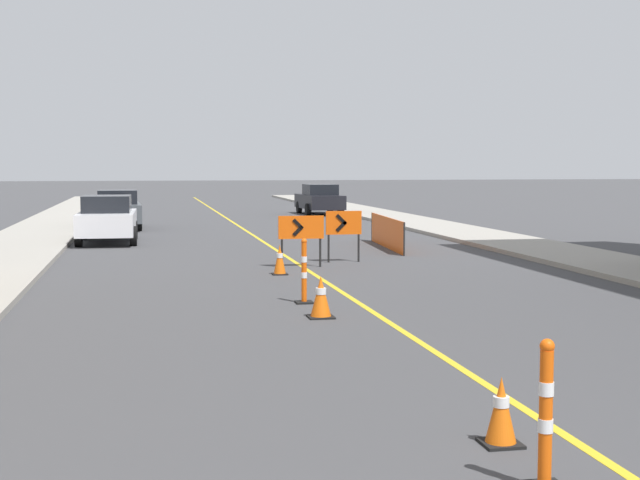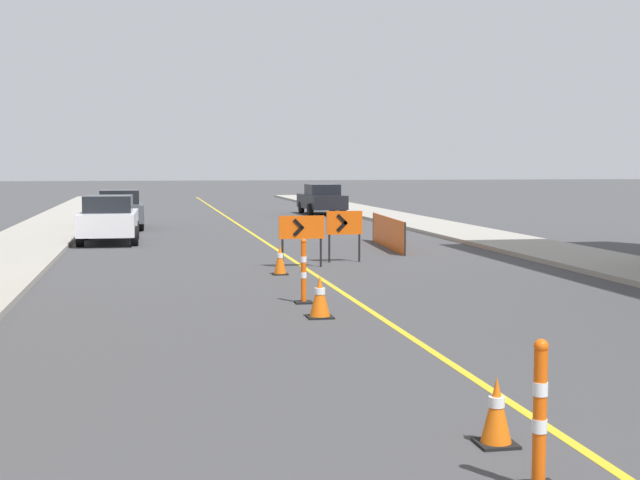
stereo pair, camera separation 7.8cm
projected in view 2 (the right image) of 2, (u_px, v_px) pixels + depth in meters
name	position (u px, v px, depth m)	size (l,w,h in m)	color
lane_stripe	(246.00, 230.00, 35.73)	(0.12, 73.31, 0.01)	gold
sidewalk_left	(45.00, 231.00, 34.25)	(2.93, 73.31, 0.13)	#9E998E
sidewalk_right	(432.00, 226.00, 37.21)	(2.93, 73.31, 0.13)	#9E998E
traffic_cone_second	(496.00, 412.00, 8.26)	(0.36, 0.36, 0.65)	black
traffic_cone_third	(320.00, 297.00, 15.16)	(0.44, 0.44, 0.72)	black
traffic_cone_fourth	(280.00, 260.00, 21.12)	(0.36, 0.36, 0.72)	black
delineator_post_front	(540.00, 425.00, 7.08)	(0.35, 0.35, 1.23)	black
delineator_post_rear	(304.00, 275.00, 16.73)	(0.32, 0.32, 1.23)	black
arrow_barricade_primary	(302.00, 230.00, 22.60)	(1.17, 0.10, 1.31)	#EF560C
arrow_barricade_secondary	(344.00, 226.00, 23.80)	(0.97, 0.08, 1.37)	#EF560C
safety_mesh_fence	(388.00, 232.00, 28.00)	(0.45, 5.24, 0.97)	#EF560C
parked_car_curb_near	(109.00, 219.00, 29.70)	(1.94, 4.34, 1.59)	silver
parked_car_curb_mid	(119.00, 209.00, 36.18)	(1.97, 4.37, 1.59)	#474C51
parked_car_curb_far	(322.00, 199.00, 46.72)	(1.96, 4.36, 1.59)	black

